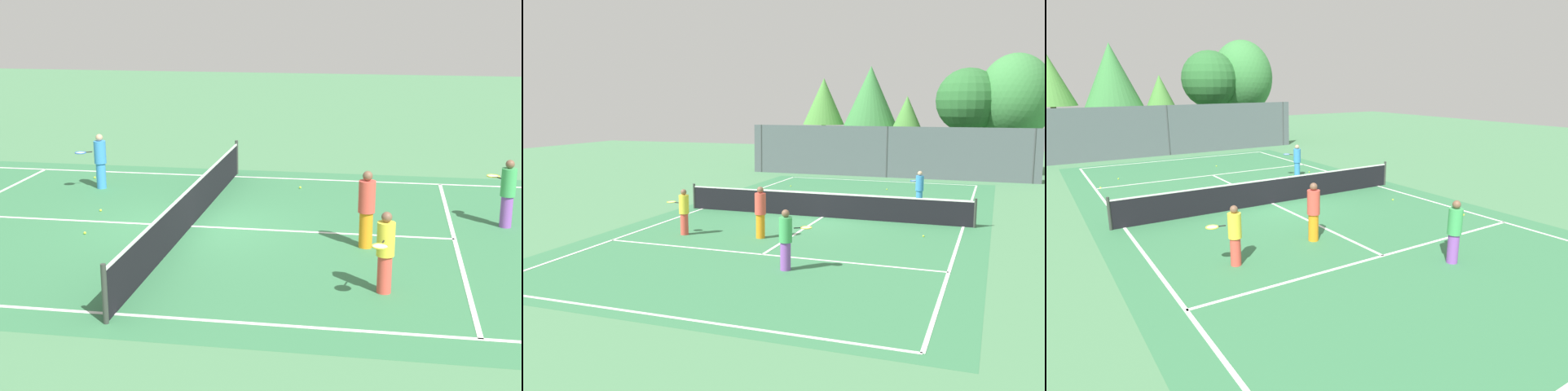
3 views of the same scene
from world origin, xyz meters
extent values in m
plane|color=#4C8456|center=(0.00, 0.00, 0.00)|extent=(80.00, 80.00, 0.00)
cube|color=#387A4C|center=(0.00, 0.00, 0.00)|extent=(13.00, 25.00, 0.00)
cube|color=white|center=(-5.50, 0.00, 0.01)|extent=(0.10, 24.00, 0.01)
cube|color=white|center=(5.50, 0.00, 0.01)|extent=(0.10, 24.00, 0.01)
cube|color=white|center=(0.00, 12.00, 0.01)|extent=(11.00, 0.10, 0.01)
cube|color=white|center=(0.00, -6.40, 0.01)|extent=(11.00, 0.10, 0.01)
cube|color=white|center=(0.00, 6.40, 0.01)|extent=(11.00, 0.10, 0.01)
cube|color=white|center=(0.00, 0.00, 0.01)|extent=(0.10, 12.80, 0.01)
cylinder|color=#333833|center=(-5.90, 0.00, 0.55)|extent=(0.10, 0.10, 1.10)
cylinder|color=#333833|center=(5.90, 0.00, 0.55)|extent=(0.10, 0.10, 1.10)
cube|color=black|center=(0.00, 0.00, 0.47)|extent=(11.80, 0.03, 0.95)
cube|color=white|center=(0.00, 0.00, 0.97)|extent=(11.80, 0.04, 0.05)
cube|color=#515B60|center=(0.00, 14.00, 1.60)|extent=(18.00, 0.06, 3.20)
cylinder|color=#3F4447|center=(0.00, 14.00, 1.60)|extent=(0.12, 0.12, 3.20)
cylinder|color=#3F4447|center=(8.50, 14.00, 1.60)|extent=(0.12, 0.12, 3.20)
cylinder|color=brown|center=(4.53, 18.04, 1.62)|extent=(0.42, 0.42, 3.24)
sphere|color=#2D6B33|center=(4.53, 18.04, 4.82)|extent=(4.22, 4.22, 4.22)
cylinder|color=brown|center=(-2.18, 19.05, 1.34)|extent=(0.42, 0.42, 2.68)
cone|color=#3D8442|center=(-2.18, 19.05, 4.96)|extent=(4.10, 4.10, 4.56)
cylinder|color=brown|center=(7.39, 18.48, 1.41)|extent=(0.30, 0.30, 2.82)
ellipsoid|color=#3D8442|center=(7.39, 18.48, 4.96)|extent=(4.76, 4.92, 5.71)
cylinder|color=brown|center=(-5.92, 19.98, 1.53)|extent=(0.35, 0.35, 3.06)
cone|color=#4C8E3D|center=(-5.92, 19.98, 4.78)|extent=(3.09, 3.09, 3.43)
cylinder|color=brown|center=(0.64, 17.58, 1.11)|extent=(0.42, 0.42, 2.23)
cone|color=#4C8E3D|center=(0.64, 17.58, 3.67)|extent=(2.60, 2.60, 2.89)
cylinder|color=#388CD8|center=(3.38, 3.62, 0.38)|extent=(0.28, 0.28, 0.76)
cylinder|color=#388CD8|center=(3.38, 3.62, 1.10)|extent=(0.35, 0.35, 0.67)
sphere|color=tan|center=(3.38, 3.62, 1.54)|extent=(0.21, 0.21, 0.21)
cylinder|color=black|center=(3.20, 3.89, 1.13)|extent=(0.14, 0.18, 0.03)
torus|color=blue|center=(3.06, 4.09, 1.13)|extent=(0.46, 0.46, 0.03)
cylinder|color=silver|center=(3.06, 4.09, 1.13)|extent=(0.38, 0.38, 0.00)
cylinder|color=#E54C3F|center=(-3.65, -4.78, 0.38)|extent=(0.28, 0.28, 0.76)
cylinder|color=yellow|center=(-3.65, -4.78, 1.09)|extent=(0.35, 0.35, 0.66)
sphere|color=brown|center=(-3.65, -4.78, 1.52)|extent=(0.20, 0.20, 0.20)
cylinder|color=black|center=(-3.96, -4.72, 1.12)|extent=(0.20, 0.06, 0.03)
torus|color=yellow|center=(-4.21, -4.68, 1.12)|extent=(0.38, 0.38, 0.03)
cylinder|color=silver|center=(-4.21, -4.68, 1.12)|extent=(0.32, 0.32, 0.00)
cylinder|color=orange|center=(-0.93, -4.34, 0.42)|extent=(0.31, 0.31, 0.83)
cylinder|color=#E54C3F|center=(-0.93, -4.34, 1.20)|extent=(0.38, 0.38, 0.73)
sphere|color=brown|center=(-0.93, -4.34, 1.67)|extent=(0.23, 0.23, 0.23)
cylinder|color=purple|center=(1.23, -7.72, 0.40)|extent=(0.29, 0.29, 0.79)
cylinder|color=#3FA559|center=(1.23, -7.72, 1.14)|extent=(0.36, 0.36, 0.70)
sphere|color=brown|center=(1.23, -7.72, 1.60)|extent=(0.22, 0.22, 0.22)
cylinder|color=black|center=(1.52, -7.55, 1.18)|extent=(0.19, 0.13, 0.03)
torus|color=yellow|center=(1.73, -7.41, 1.18)|extent=(0.45, 0.45, 0.03)
cylinder|color=silver|center=(1.73, -7.41, 1.18)|extent=(0.38, 0.38, 0.00)
sphere|color=#CCE533|center=(-5.28, 6.43, 0.03)|extent=(0.07, 0.07, 0.07)
sphere|color=#CCE533|center=(-1.05, 2.36, 0.03)|extent=(0.07, 0.07, 0.07)
sphere|color=#CCE533|center=(4.53, 4.30, 0.03)|extent=(0.07, 0.07, 0.07)
sphere|color=#CCE533|center=(0.93, 2.72, 0.03)|extent=(0.07, 0.07, 0.07)
sphere|color=#CCE533|center=(4.31, -2.24, 0.03)|extent=(0.07, 0.07, 0.07)
sphere|color=#CCE533|center=(1.05, 8.54, 0.03)|extent=(0.07, 0.07, 0.07)
sphere|color=#CCE533|center=(-4.24, 7.98, 0.03)|extent=(0.07, 0.07, 0.07)
camera|label=1|loc=(-17.56, -4.68, 5.52)|focal=52.27mm
camera|label=2|loc=(6.64, -22.39, 4.54)|focal=40.14mm
camera|label=3|loc=(-7.87, -14.76, 4.65)|focal=30.31mm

